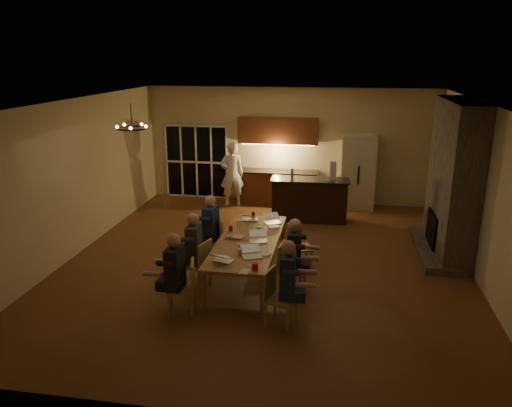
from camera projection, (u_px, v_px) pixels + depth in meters
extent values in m
plane|color=brown|center=(266.00, 262.00, 10.12)|extent=(9.00, 9.00, 0.00)
cube|color=beige|center=(290.00, 146.00, 13.93)|extent=(8.00, 0.04, 3.20)
cube|color=beige|center=(74.00, 178.00, 10.30)|extent=(0.04, 9.00, 3.20)
cube|color=beige|center=(486.00, 196.00, 9.02)|extent=(0.04, 9.00, 3.20)
cube|color=white|center=(267.00, 101.00, 9.19)|extent=(8.00, 9.00, 0.04)
cube|color=black|center=(197.00, 162.00, 14.47)|extent=(1.86, 0.08, 2.10)
cube|color=#63584D|center=(453.00, 179.00, 10.20)|extent=(0.58, 2.50, 3.20)
cube|color=beige|center=(358.00, 172.00, 13.45)|extent=(0.90, 0.68, 2.00)
cube|color=tan|center=(248.00, 258.00, 9.37)|extent=(1.10, 2.96, 0.75)
cube|color=black|center=(309.00, 200.00, 12.53)|extent=(1.97, 0.75, 1.08)
imported|color=white|center=(232.00, 174.00, 13.64)|extent=(0.76, 0.62, 1.80)
torus|color=black|center=(132.00, 128.00, 9.17)|extent=(0.57, 0.57, 0.03)
cylinder|color=white|center=(240.00, 246.00, 8.81)|extent=(0.07, 0.07, 0.10)
cylinder|color=white|center=(259.00, 229.00, 9.67)|extent=(0.09, 0.09, 0.10)
cylinder|color=white|center=(239.00, 222.00, 10.08)|extent=(0.09, 0.09, 0.10)
cylinder|color=red|center=(255.00, 267.00, 7.94)|extent=(0.10, 0.10, 0.12)
cylinder|color=red|center=(231.00, 229.00, 9.67)|extent=(0.08, 0.08, 0.12)
cylinder|color=#B2B2B7|center=(240.00, 252.00, 8.53)|extent=(0.07, 0.07, 0.12)
cylinder|color=#3F0F0C|center=(253.00, 214.00, 10.52)|extent=(0.06, 0.06, 0.12)
cylinder|color=white|center=(264.00, 253.00, 8.61)|extent=(0.25, 0.25, 0.02)
cylinder|color=white|center=(222.00, 258.00, 8.42)|extent=(0.25, 0.25, 0.02)
cylinder|color=white|center=(274.00, 227.00, 9.92)|extent=(0.24, 0.24, 0.02)
cube|color=white|center=(244.00, 272.00, 7.89)|extent=(0.14, 0.20, 0.01)
cylinder|color=#99999E|center=(292.00, 173.00, 12.46)|extent=(0.07, 0.07, 0.24)
cube|color=silver|center=(333.00, 171.00, 12.24)|extent=(0.15, 0.15, 0.46)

